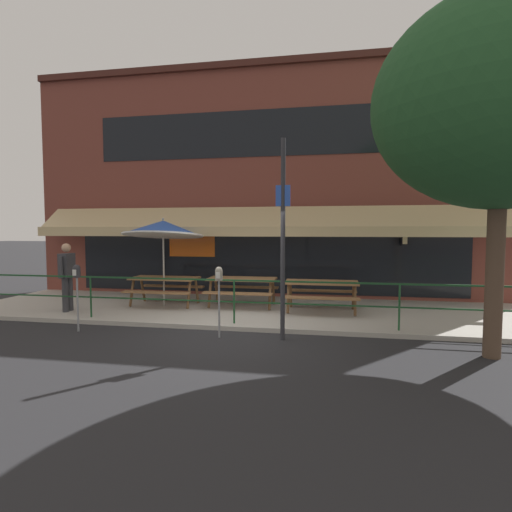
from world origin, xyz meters
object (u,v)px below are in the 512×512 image
Objects in this scene: picnic_table_left at (165,283)px; parking_meter_far at (219,280)px; patio_umbrella_left at (163,229)px; parking_meter_near at (77,278)px; picnic_table_right at (321,288)px; street_sign_pole at (283,237)px; street_tree_curbside at (512,85)px; pedestrian_walking at (67,273)px; picnic_table_centre at (242,284)px.

picnic_table_left is 3.41m from parking_meter_far.
parking_meter_near is (-0.83, -2.56, -1.03)m from patio_umbrella_left.
picnic_table_right is 1.27× the size of parking_meter_near.
parking_meter_far reaches higher than picnic_table_right.
picnic_table_right is 2.78m from street_sign_pole.
parking_meter_near is at bearing -178.63° from parking_meter_far.
street_tree_curbside is at bearing -22.17° from patio_umbrella_left.
picnic_table_left is at bearing 90.00° from patio_umbrella_left.
pedestrian_walking is at bearing 162.61° from parking_meter_far.
picnic_table_left is 2.43m from pedestrian_walking.
parking_meter_far is 1.52m from street_sign_pole.
parking_meter_near is at bearing -107.68° from picnic_table_left.
parking_meter_far is at bearing -48.62° from picnic_table_left.
picnic_table_left is 1.00× the size of picnic_table_centre.
pedestrian_walking reaches higher than picnic_table_right.
parking_meter_far is at bearing -48.03° from patio_umbrella_left.
pedestrian_walking is 5.81m from street_sign_pole.
patio_umbrella_left is at bearing 179.30° from picnic_table_right.
picnic_table_right is 1.27× the size of parking_meter_far.
pedestrian_walking is 0.26× the size of street_tree_curbside.
street_sign_pole is at bearing 171.92° from street_tree_curbside.
parking_meter_far is (2.23, -2.48, -1.03)m from patio_umbrella_left.
parking_meter_near is (-2.93, -2.83, 0.44)m from picnic_table_centre.
pedestrian_walking is 1.20× the size of parking_meter_near.
street_tree_curbside is (7.21, -2.94, 2.27)m from patio_umbrella_left.
street_tree_curbside is (8.04, -0.38, 3.30)m from parking_meter_near.
picnic_table_centre is at bearing 18.51° from pedestrian_walking.
street_tree_curbside is at bearing -32.16° from picnic_table_centre.
picnic_table_centre is 2.80m from parking_meter_far.
street_tree_curbside reaches higher than picnic_table_left.
parking_meter_far is (4.33, -1.36, 0.09)m from pedestrian_walking.
parking_meter_near is (-0.83, -2.61, 0.44)m from picnic_table_left.
pedestrian_walking is at bearing 131.40° from parking_meter_near.
picnic_table_centre is at bearing 92.79° from parking_meter_far.
picnic_table_centre is (2.10, 0.22, 0.00)m from picnic_table_left.
picnic_table_centre is 3.29m from street_sign_pole.
picnic_table_right is (2.10, -0.33, 0.00)m from picnic_table_centre.
picnic_table_centre is 1.00× the size of picnic_table_right.
picnic_table_left is 1.27× the size of parking_meter_near.
parking_meter_near is at bearing 177.30° from street_tree_curbside.
street_tree_curbside reaches higher than parking_meter_near.
picnic_table_left is 1.00× the size of picnic_table_right.
picnic_table_right is 1.05× the size of pedestrian_walking.
picnic_table_right is 3.16m from parking_meter_far.
patio_umbrella_left is 4.25m from street_sign_pole.
picnic_table_centre and picnic_table_right have the same top height.
picnic_table_left is 1.27× the size of parking_meter_far.
picnic_table_left is at bearing 144.83° from street_sign_pole.
parking_meter_near is 3.07m from parking_meter_far.
street_sign_pole is at bearing -35.17° from picnic_table_left.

